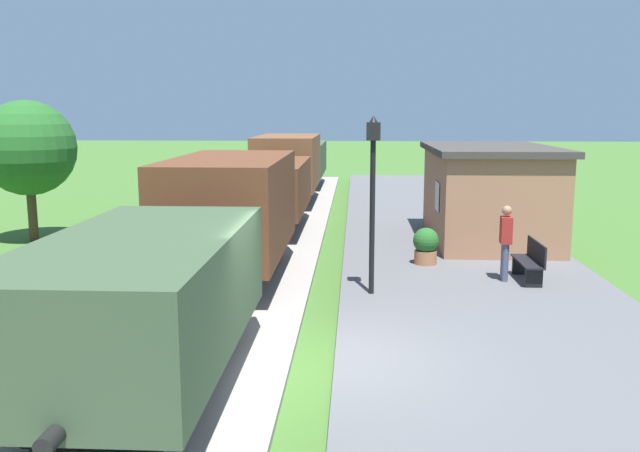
{
  "coord_description": "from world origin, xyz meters",
  "views": [
    {
      "loc": [
        0.5,
        -9.9,
        4.05
      ],
      "look_at": [
        -0.29,
        4.99,
        1.47
      ],
      "focal_mm": 37.71,
      "sensor_mm": 36.0,
      "label": 1
    }
  ],
  "objects_px": {
    "tree_trackside_far": "(28,148)",
    "freight_train": "(268,188)",
    "station_hut": "(488,193)",
    "lamp_post_near": "(373,172)",
    "potted_planter": "(426,245)",
    "person_waiting": "(506,240)",
    "bench_near_hut": "(531,260)"
  },
  "relations": [
    {
      "from": "person_waiting",
      "to": "bench_near_hut",
      "type": "bearing_deg",
      "value": -174.81
    },
    {
      "from": "potted_planter",
      "to": "tree_trackside_far",
      "type": "distance_m",
      "value": 12.57
    },
    {
      "from": "bench_near_hut",
      "to": "potted_planter",
      "type": "xyz_separation_m",
      "value": [
        -2.19,
        1.57,
        0.0
      ]
    },
    {
      "from": "potted_planter",
      "to": "tree_trackside_far",
      "type": "bearing_deg",
      "value": 162.85
    },
    {
      "from": "bench_near_hut",
      "to": "lamp_post_near",
      "type": "distance_m",
      "value": 4.35
    },
    {
      "from": "lamp_post_near",
      "to": "tree_trackside_far",
      "type": "height_order",
      "value": "tree_trackside_far"
    },
    {
      "from": "station_hut",
      "to": "bench_near_hut",
      "type": "xyz_separation_m",
      "value": [
        0.06,
        -4.83,
        -0.93
      ]
    },
    {
      "from": "lamp_post_near",
      "to": "tree_trackside_far",
      "type": "bearing_deg",
      "value": 148.12
    },
    {
      "from": "person_waiting",
      "to": "lamp_post_near",
      "type": "height_order",
      "value": "lamp_post_near"
    },
    {
      "from": "freight_train",
      "to": "lamp_post_near",
      "type": "bearing_deg",
      "value": -68.51
    },
    {
      "from": "station_hut",
      "to": "tree_trackside_far",
      "type": "bearing_deg",
      "value": 178.39
    },
    {
      "from": "freight_train",
      "to": "potted_planter",
      "type": "relative_size",
      "value": 35.59
    },
    {
      "from": "potted_planter",
      "to": "lamp_post_near",
      "type": "distance_m",
      "value": 3.78
    },
    {
      "from": "station_hut",
      "to": "freight_train",
      "type": "bearing_deg",
      "value": 162.23
    },
    {
      "from": "person_waiting",
      "to": "potted_planter",
      "type": "height_order",
      "value": "person_waiting"
    },
    {
      "from": "tree_trackside_far",
      "to": "freight_train",
      "type": "bearing_deg",
      "value": 14.03
    },
    {
      "from": "lamp_post_near",
      "to": "tree_trackside_far",
      "type": "xyz_separation_m",
      "value": [
        -10.41,
        6.48,
        0.09
      ]
    },
    {
      "from": "person_waiting",
      "to": "lamp_post_near",
      "type": "relative_size",
      "value": 0.46
    },
    {
      "from": "lamp_post_near",
      "to": "potted_planter",
      "type": "bearing_deg",
      "value": 63.38
    },
    {
      "from": "freight_train",
      "to": "potted_planter",
      "type": "bearing_deg",
      "value": -49.34
    },
    {
      "from": "station_hut",
      "to": "lamp_post_near",
      "type": "relative_size",
      "value": 1.57
    },
    {
      "from": "potted_planter",
      "to": "tree_trackside_far",
      "type": "height_order",
      "value": "tree_trackside_far"
    },
    {
      "from": "lamp_post_near",
      "to": "person_waiting",
      "type": "bearing_deg",
      "value": 22.42
    },
    {
      "from": "freight_train",
      "to": "person_waiting",
      "type": "distance_m",
      "value": 9.42
    },
    {
      "from": "station_hut",
      "to": "lamp_post_near",
      "type": "bearing_deg",
      "value": -120.22
    },
    {
      "from": "lamp_post_near",
      "to": "tree_trackside_far",
      "type": "distance_m",
      "value": 12.26
    },
    {
      "from": "bench_near_hut",
      "to": "tree_trackside_far",
      "type": "relative_size",
      "value": 0.34
    },
    {
      "from": "lamp_post_near",
      "to": "bench_near_hut",
      "type": "bearing_deg",
      "value": 19.26
    },
    {
      "from": "bench_near_hut",
      "to": "freight_train",
      "type": "bearing_deg",
      "value": 134.38
    },
    {
      "from": "station_hut",
      "to": "tree_trackside_far",
      "type": "height_order",
      "value": "tree_trackside_far"
    },
    {
      "from": "station_hut",
      "to": "person_waiting",
      "type": "xyz_separation_m",
      "value": [
        -0.52,
        -4.84,
        -0.47
      ]
    },
    {
      "from": "freight_train",
      "to": "station_hut",
      "type": "bearing_deg",
      "value": -17.77
    }
  ]
}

